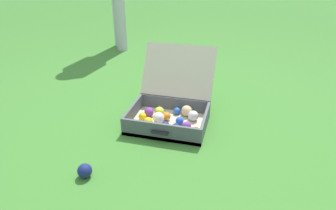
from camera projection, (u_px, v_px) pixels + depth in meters
The scene contains 3 objects.
ground_plane at pixel (175, 126), 2.07m from camera, with size 16.00×16.00×0.00m, color #3D7A2D.
open_suitcase at pixel (171, 108), 2.09m from camera, with size 0.52×0.63×0.46m.
stray_ball_on_grass at pixel (85, 171), 1.59m from camera, with size 0.08×0.08×0.08m, color navy.
Camera 1 is at (0.40, -1.72, 1.09)m, focal length 32.21 mm.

